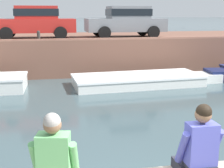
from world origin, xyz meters
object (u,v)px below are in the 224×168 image
(person_seated_left, at_px, (55,162))
(person_seated_right, at_px, (199,149))
(mooring_bollard_mid, at_px, (39,35))
(car_left_inner_red, at_px, (35,21))
(car_centre_grey, at_px, (126,20))
(boat_moored_central_white, at_px, (143,80))

(person_seated_left, relative_size, person_seated_right, 1.00)
(mooring_bollard_mid, relative_size, person_seated_left, 0.46)
(car_left_inner_red, relative_size, car_centre_grey, 0.99)
(boat_moored_central_white, relative_size, person_seated_left, 6.70)
(car_centre_grey, xyz_separation_m, person_seated_right, (-1.95, -12.38, -1.27))
(car_left_inner_red, distance_m, car_centre_grey, 4.50)
(boat_moored_central_white, distance_m, person_seated_right, 9.28)
(car_left_inner_red, bearing_deg, mooring_bollard_mid, -80.96)
(mooring_bollard_mid, bearing_deg, person_seated_left, -86.88)
(mooring_bollard_mid, bearing_deg, car_centre_grey, 15.58)
(car_left_inner_red, height_order, mooring_bollard_mid, car_left_inner_red)
(car_centre_grey, xyz_separation_m, mooring_bollard_mid, (-4.31, -1.20, -0.61))
(boat_moored_central_white, relative_size, mooring_bollard_mid, 14.52)
(car_left_inner_red, distance_m, mooring_bollard_mid, 1.36)
(car_left_inner_red, xyz_separation_m, car_centre_grey, (4.50, -0.00, 0.00))
(car_left_inner_red, bearing_deg, person_seated_left, -86.30)
(car_centre_grey, bearing_deg, person_seated_left, -106.62)
(car_left_inner_red, height_order, car_centre_grey, same)
(boat_moored_central_white, height_order, person_seated_right, person_seated_right)
(boat_moored_central_white, distance_m, car_left_inner_red, 6.09)
(mooring_bollard_mid, height_order, person_seated_right, mooring_bollard_mid)
(boat_moored_central_white, bearing_deg, car_left_inner_red, 143.10)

